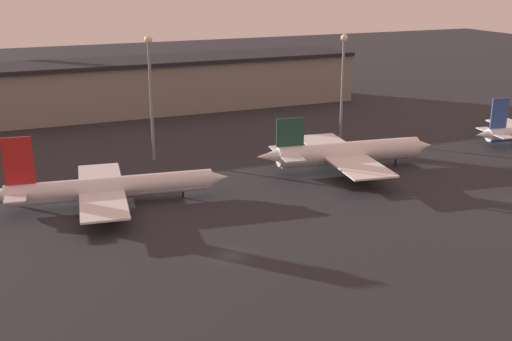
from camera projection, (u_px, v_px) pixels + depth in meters
The scene contains 6 objects.
ground at pixel (231, 256), 98.76m from camera, with size 600.00×600.00×0.00m, color #26262B.
terminal_building at pixel (103, 88), 191.30m from camera, with size 160.40×21.83×16.11m.
airplane_1 at pixel (109, 188), 119.25m from camera, with size 45.24×33.25×14.10m.
airplane_2 at pixel (347, 153), 139.94m from camera, with size 41.31×36.13×12.41m.
lamp_post_1 at pixel (150, 84), 143.12m from camera, with size 1.80×1.80×28.34m.
lamp_post_2 at pixel (343, 74), 161.71m from camera, with size 1.80×1.80×26.76m.
Camera 1 is at (-31.55, -84.61, 42.29)m, focal length 45.00 mm.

